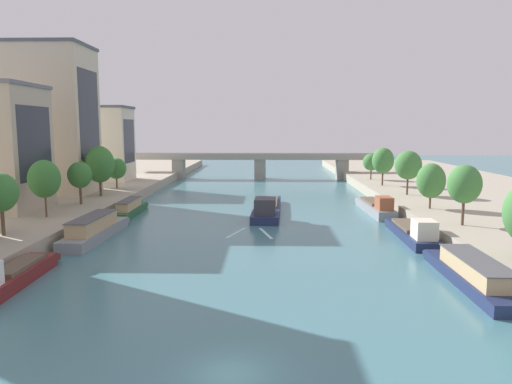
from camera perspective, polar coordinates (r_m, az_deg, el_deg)
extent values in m
plane|color=#42757F|center=(26.82, -3.01, -20.83)|extent=(400.00, 400.00, 0.00)
cube|color=#A89E89|center=(89.06, -25.58, -0.75)|extent=(36.00, 170.00, 1.78)
cube|color=#A89E89|center=(87.42, 26.12, -0.93)|extent=(36.00, 170.00, 1.78)
cube|color=#1E284C|center=(72.68, 1.34, -2.04)|extent=(4.59, 20.32, 1.04)
cube|color=#1E284C|center=(82.98, 1.63, -0.75)|extent=(3.65, 1.36, 0.88)
cube|color=#1E284C|center=(72.59, 1.34, -1.61)|extent=(4.66, 20.33, 0.06)
cube|color=#38383D|center=(65.65, 1.10, -1.65)|extent=(3.00, 4.15, 2.11)
cube|color=black|center=(67.60, 1.18, -1.10)|extent=(2.28, 0.12, 0.59)
cube|color=brown|center=(74.55, 1.41, -1.20)|extent=(3.37, 10.61, 0.36)
cylinder|color=#232328|center=(66.51, 1.62, -1.97)|extent=(0.07, 0.07, 1.10)
cube|color=silver|center=(58.59, 1.14, -4.92)|extent=(1.78, 5.91, 0.03)
cube|color=silver|center=(58.85, -2.37, -4.86)|extent=(2.22, 5.81, 0.03)
cube|color=maroon|center=(44.32, -26.93, -9.20)|extent=(2.84, 12.13, 1.12)
cube|color=maroon|center=(49.85, -23.67, -7.05)|extent=(2.38, 1.31, 0.93)
cube|color=maroon|center=(44.16, -26.98, -8.46)|extent=(2.89, 12.13, 0.06)
cube|color=brown|center=(45.14, -26.31, -7.80)|extent=(2.12, 6.33, 0.36)
cube|color=gray|center=(58.80, -18.50, -4.72)|extent=(3.36, 14.78, 1.14)
cube|color=gray|center=(65.84, -16.05, -3.22)|extent=(2.80, 1.32, 0.94)
cube|color=gray|center=(58.68, -18.52, -4.14)|extent=(3.42, 14.78, 0.06)
cube|color=tan|center=(57.86, -18.82, -3.53)|extent=(2.67, 9.47, 1.51)
cube|color=#4C4C51|center=(57.72, -18.86, -2.76)|extent=(2.86, 9.76, 0.08)
cylinder|color=#232328|center=(54.41, -19.83, -4.49)|extent=(0.07, 0.07, 1.10)
cube|color=#235633|center=(72.79, -14.67, -2.27)|extent=(2.21, 11.95, 1.05)
cube|color=#235633|center=(78.79, -13.46, -1.41)|extent=(1.98, 1.25, 0.89)
cube|color=#235633|center=(72.70, -14.68, -1.84)|extent=(2.25, 11.95, 0.06)
cube|color=tan|center=(72.03, -14.83, -1.41)|extent=(1.79, 7.65, 1.24)
cube|color=#4C4C51|center=(71.93, -14.84, -0.89)|extent=(1.91, 7.88, 0.08)
cylinder|color=#232328|center=(69.12, -15.23, -1.86)|extent=(0.07, 0.07, 1.10)
cube|color=#1E284C|center=(43.83, 24.23, -9.36)|extent=(3.28, 15.03, 0.92)
cube|color=#1E284C|center=(50.88, 20.92, -6.76)|extent=(2.94, 1.24, 0.82)
cube|color=#1E284C|center=(43.69, 24.27, -8.75)|extent=(3.34, 15.03, 0.06)
cube|color=tan|center=(42.85, 24.70, -8.14)|extent=(2.65, 9.63, 1.30)
cube|color=#4C4C51|center=(42.67, 24.75, -7.25)|extent=(2.84, 9.92, 0.08)
cylinder|color=#232328|center=(39.78, 27.39, -9.66)|extent=(0.07, 0.07, 1.10)
cube|color=#1E284C|center=(58.90, 17.95, -4.76)|extent=(3.15, 13.97, 0.97)
cube|color=#1E284C|center=(65.80, 16.27, -3.32)|extent=(2.76, 1.26, 0.85)
cube|color=#1E284C|center=(58.79, 17.97, -4.27)|extent=(3.21, 13.97, 0.06)
cube|color=beige|center=(54.14, 19.35, -4.22)|extent=(2.22, 2.82, 2.01)
cube|color=black|center=(55.39, 18.94, -3.62)|extent=(1.73, 0.06, 0.56)
cube|color=brown|center=(60.06, 17.63, -3.80)|extent=(2.39, 7.28, 0.36)
cylinder|color=#232328|center=(54.88, 19.59, -4.56)|extent=(0.07, 0.07, 1.10)
cube|color=gray|center=(74.65, 13.92, -1.91)|extent=(3.12, 14.68, 1.29)
cube|color=gray|center=(81.97, 12.60, -0.94)|extent=(2.55, 1.35, 1.01)
cube|color=gray|center=(74.54, 13.94, -1.40)|extent=(3.18, 14.68, 0.06)
cube|color=#9E5133|center=(69.66, 14.97, -1.29)|extent=(2.08, 2.98, 1.80)
cube|color=black|center=(71.02, 14.67, -0.89)|extent=(1.59, 0.08, 0.51)
cube|color=brown|center=(75.91, 13.67, -1.07)|extent=(2.31, 7.66, 0.36)
cylinder|color=#232328|center=(70.38, 15.15, -1.49)|extent=(0.07, 0.07, 1.10)
cylinder|color=brown|center=(55.54, -27.86, -2.88)|extent=(0.38, 0.38, 3.38)
ellipsoid|color=#387533|center=(55.14, -28.05, -0.03)|extent=(3.39, 3.39, 3.99)
cylinder|color=brown|center=(64.48, -23.69, -1.23)|extent=(0.25, 0.25, 3.48)
ellipsoid|color=#387533|center=(64.11, -23.83, 1.44)|extent=(3.87, 3.87, 4.65)
cylinder|color=brown|center=(73.90, -20.10, -0.11)|extent=(0.37, 0.37, 3.18)
ellipsoid|color=#387533|center=(73.61, -20.20, 1.92)|extent=(3.41, 3.41, 3.80)
cylinder|color=brown|center=(81.35, -17.98, 0.78)|extent=(0.38, 0.38, 3.50)
ellipsoid|color=#387533|center=(81.04, -18.08, 3.14)|extent=(4.68, 4.68, 5.88)
cylinder|color=brown|center=(90.63, -16.21, 1.23)|extent=(0.29, 0.29, 2.60)
ellipsoid|color=#387533|center=(90.41, -16.26, 2.71)|extent=(3.58, 3.58, 3.81)
cylinder|color=brown|center=(59.10, 23.36, -1.97)|extent=(0.32, 0.32, 3.49)
ellipsoid|color=#427F3D|center=(58.71, 23.51, 0.87)|extent=(3.73, 3.73, 4.37)
cylinder|color=brown|center=(69.64, 19.97, -0.83)|extent=(0.28, 0.28, 2.51)
ellipsoid|color=#427F3D|center=(69.32, 20.06, 1.27)|extent=(3.84, 3.84, 4.76)
cylinder|color=brown|center=(82.60, 17.53, 0.92)|extent=(0.33, 0.33, 3.59)
ellipsoid|color=#427F3D|center=(82.31, 17.62, 3.06)|extent=(4.34, 4.34, 4.71)
cylinder|color=brown|center=(94.72, 14.79, 1.79)|extent=(0.33, 0.33, 3.41)
ellipsoid|color=#427F3D|center=(94.47, 14.85, 3.63)|extent=(4.10, 4.10, 4.88)
cylinder|color=brown|center=(105.03, 13.48, 2.20)|extent=(0.28, 0.28, 2.71)
ellipsoid|color=#427F3D|center=(104.84, 13.52, 3.48)|extent=(3.51, 3.51, 3.62)
cube|color=#232833|center=(69.77, -24.72, 5.27)|extent=(0.04, 8.90, 9.73)
cube|color=beige|center=(87.29, -23.52, 7.67)|extent=(14.05, 10.74, 23.90)
cube|color=#4C515B|center=(88.26, -23.96, 15.61)|extent=(14.47, 11.06, 0.50)
cube|color=#232833|center=(84.61, -19.18, 8.71)|extent=(0.04, 8.59, 14.34)
cube|color=beige|center=(105.72, -18.87, 5.33)|extent=(15.56, 9.13, 14.85)
cube|color=#4C515B|center=(105.73, -19.05, 9.49)|extent=(16.02, 9.40, 0.50)
cube|color=#232833|center=(103.26, -14.81, 5.86)|extent=(0.04, 7.30, 8.91)
cube|color=gray|center=(120.26, 0.49, 4.04)|extent=(64.96, 4.40, 0.60)
cube|color=gray|center=(118.22, 0.47, 4.34)|extent=(64.96, 0.30, 0.90)
cube|color=gray|center=(122.21, 0.50, 4.45)|extent=(64.96, 0.30, 0.90)
cube|color=gray|center=(122.51, -9.15, 2.73)|extent=(2.80, 3.60, 4.85)
cube|color=gray|center=(120.46, 0.48, 2.75)|extent=(2.80, 3.60, 4.85)
cube|color=gray|center=(121.87, 10.17, 2.69)|extent=(2.80, 3.60, 4.85)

